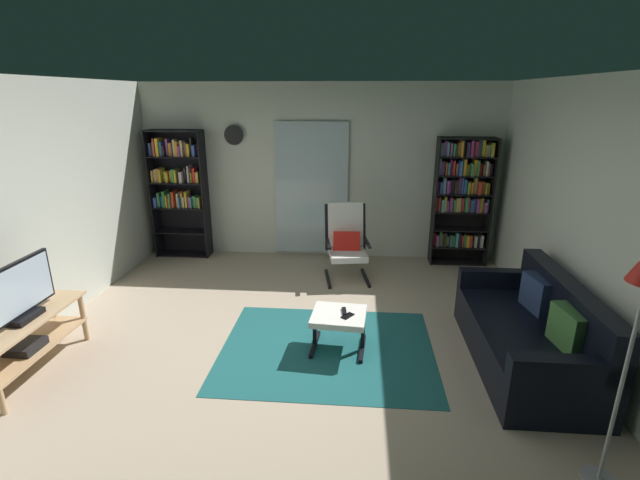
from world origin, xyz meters
TOP-DOWN VIEW (x-y plane):
  - ground_plane at (0.00, 0.00)m, footprint 7.02×7.02m
  - wall_back at (0.00, 2.90)m, footprint 5.60×0.06m
  - wall_left at (-2.70, 0.00)m, footprint 0.06×6.00m
  - wall_right at (2.70, 0.00)m, footprint 0.06×6.00m
  - glass_door_panel at (-0.12, 2.83)m, footprint 1.10×0.01m
  - area_rug at (0.31, 0.10)m, footprint 2.10×1.68m
  - tv_stand at (-2.34, -0.50)m, footprint 0.41×1.24m
  - television at (-2.34, -0.49)m, footprint 0.20×0.84m
  - bookshelf_near_tv at (-2.13, 2.70)m, footprint 0.82×0.30m
  - bookshelf_near_sofa at (2.08, 2.69)m, footprint 0.81×0.30m
  - leather_sofa at (2.21, 0.01)m, footprint 0.85×1.86m
  - lounge_armchair at (0.44, 1.99)m, footprint 0.65×0.73m
  - ottoman at (0.42, 0.12)m, footprint 0.56×0.52m
  - tv_remote at (0.47, 0.16)m, footprint 0.06×0.15m
  - cell_phone at (0.51, 0.07)m, footprint 0.14×0.15m
  - wall_clock at (-1.26, 2.82)m, footprint 0.29×0.03m

SIDE VIEW (x-z plane):
  - ground_plane at x=0.00m, z-range 0.00..0.00m
  - area_rug at x=0.31m, z-range 0.00..0.01m
  - leather_sofa at x=2.21m, z-range -0.11..0.72m
  - ottoman at x=0.42m, z-range 0.13..0.51m
  - tv_stand at x=-2.34m, z-range 0.08..0.61m
  - cell_phone at x=0.51m, z-range 0.39..0.40m
  - tv_remote at x=0.47m, z-range 0.39..0.41m
  - lounge_armchair at x=0.44m, z-range 0.02..1.05m
  - television at x=-2.34m, z-range 0.51..1.04m
  - bookshelf_near_sofa at x=2.08m, z-range 0.11..1.97m
  - glass_door_panel at x=-0.12m, z-range 0.05..2.05m
  - bookshelf_near_tv at x=-2.13m, z-range 0.14..2.07m
  - wall_back at x=0.00m, z-range 0.00..2.60m
  - wall_left at x=-2.70m, z-range 0.00..2.60m
  - wall_right at x=2.70m, z-range 0.00..2.60m
  - wall_clock at x=-1.26m, z-range 1.71..2.00m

